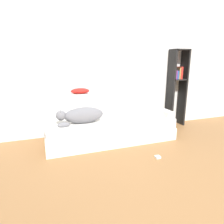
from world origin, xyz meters
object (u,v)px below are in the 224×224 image
object	(u,v)px
bookshelf	(177,84)
power_adapter	(158,157)
laptop	(116,119)
couch	(110,130)
throw_pillow	(80,91)
dog	(82,115)

from	to	relation	value
bookshelf	power_adapter	xyz separation A→B (m)	(-1.19, -1.24, -0.88)
laptop	bookshelf	xyz separation A→B (m)	(1.53, 0.41, 0.50)
couch	power_adapter	world-z (taller)	couch
couch	throw_pillow	world-z (taller)	throw_pillow
throw_pillow	couch	bearing A→B (deg)	-37.80
dog	bookshelf	xyz separation A→B (m)	(2.13, 0.42, 0.38)
couch	throw_pillow	distance (m)	0.87
throw_pillow	laptop	bearing A→B (deg)	-37.35
dog	laptop	bearing A→B (deg)	1.04
dog	throw_pillow	xyz separation A→B (m)	(0.07, 0.42, 0.34)
dog	laptop	world-z (taller)	dog
dog	throw_pillow	size ratio (longest dim) A/B	2.30
couch	laptop	distance (m)	0.23
throw_pillow	bookshelf	bearing A→B (deg)	0.09
laptop	throw_pillow	world-z (taller)	throw_pillow
power_adapter	laptop	bearing A→B (deg)	112.15
bookshelf	laptop	bearing A→B (deg)	-164.99
laptop	power_adapter	xyz separation A→B (m)	(0.34, -0.83, -0.38)
throw_pillow	bookshelf	size ratio (longest dim) A/B	0.21
dog	power_adapter	world-z (taller)	dog
throw_pillow	bookshelf	world-z (taller)	bookshelf
dog	power_adapter	size ratio (longest dim) A/B	10.58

